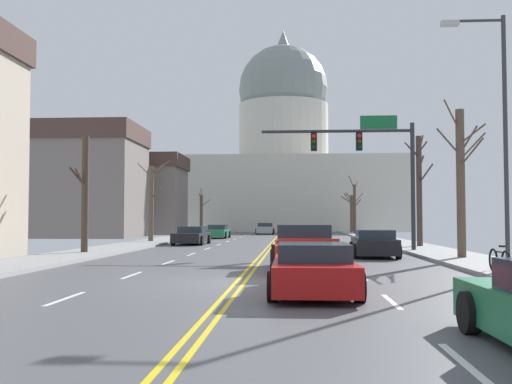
# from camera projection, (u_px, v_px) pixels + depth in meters

# --- Properties ---
(ground) EXTENTS (20.00, 180.00, 0.20)m
(ground) POSITION_uv_depth(u_px,v_px,m) (240.00, 282.00, 15.64)
(ground) COLOR #505055
(signal_gantry) EXTENTS (7.91, 0.41, 6.94)m
(signal_gantry) POSITION_uv_depth(u_px,v_px,m) (370.00, 154.00, 29.96)
(signal_gantry) COLOR #28282D
(signal_gantry) RESTS_ON ground
(street_lamp_right) EXTENTS (2.04, 0.24, 8.12)m
(street_lamp_right) POSITION_uv_depth(u_px,v_px,m) (497.00, 119.00, 18.44)
(street_lamp_right) COLOR #333338
(street_lamp_right) RESTS_ON ground
(capitol_building) EXTENTS (33.45, 23.20, 29.98)m
(capitol_building) POSITION_uv_depth(u_px,v_px,m) (283.00, 167.00, 85.96)
(capitol_building) COLOR beige
(capitol_building) RESTS_ON ground
(sedan_near_00) EXTENTS (2.15, 4.33, 1.23)m
(sedan_near_00) POSITION_uv_depth(u_px,v_px,m) (374.00, 244.00, 26.17)
(sedan_near_00) COLOR black
(sedan_near_00) RESTS_ON ground
(pickup_truck_near_01) EXTENTS (2.35, 5.26, 1.52)m
(pickup_truck_near_01) POSITION_uv_depth(u_px,v_px,m) (304.00, 250.00, 19.50)
(pickup_truck_near_01) COLOR maroon
(pickup_truck_near_01) RESTS_ON ground
(sedan_near_02) EXTENTS (2.05, 4.50, 1.18)m
(sedan_near_02) POSITION_uv_depth(u_px,v_px,m) (313.00, 270.00, 13.37)
(sedan_near_02) COLOR #B71414
(sedan_near_02) RESTS_ON ground
(sedan_oncoming_00) EXTENTS (2.15, 4.62, 1.20)m
(sedan_oncoming_00) POSITION_uv_depth(u_px,v_px,m) (192.00, 236.00, 38.83)
(sedan_oncoming_00) COLOR black
(sedan_oncoming_00) RESTS_ON ground
(sedan_oncoming_01) EXTENTS (1.99, 4.32, 1.18)m
(sedan_oncoming_01) POSITION_uv_depth(u_px,v_px,m) (218.00, 232.00, 51.11)
(sedan_oncoming_01) COLOR #1E7247
(sedan_oncoming_01) RESTS_ON ground
(sedan_oncoming_02) EXTENTS (2.04, 4.24, 1.23)m
(sedan_oncoming_02) POSITION_uv_depth(u_px,v_px,m) (265.00, 229.00, 64.11)
(sedan_oncoming_02) COLOR #9EA3A8
(sedan_oncoming_02) RESTS_ON ground
(flank_building_00) EXTENTS (8.64, 8.63, 10.35)m
(flank_building_00) POSITION_uv_depth(u_px,v_px,m) (93.00, 181.00, 53.44)
(flank_building_00) COLOR slate
(flank_building_00) RESTS_ON ground
(flank_building_01) EXTENTS (12.92, 7.66, 8.66)m
(flank_building_01) POSITION_uv_depth(u_px,v_px,m) (126.00, 194.00, 63.88)
(flank_building_01) COLOR slate
(flank_building_01) RESTS_ON ground
(bare_tree_00) EXTENTS (2.41, 2.29, 6.28)m
(bare_tree_00) POSITION_uv_depth(u_px,v_px,m) (354.00, 207.00, 63.70)
(bare_tree_00) COLOR #4C3D2D
(bare_tree_00) RESTS_ON ground
(bare_tree_01) EXTENTS (0.66, 1.78, 5.58)m
(bare_tree_01) POSITION_uv_depth(u_px,v_px,m) (85.00, 192.00, 27.74)
(bare_tree_01) COLOR #423328
(bare_tree_01) RESTS_ON ground
(bare_tree_02) EXTENTS (2.03, 1.93, 6.54)m
(bare_tree_02) POSITION_uv_depth(u_px,v_px,m) (461.00, 180.00, 24.06)
(bare_tree_02) COLOR brown
(bare_tree_02) RESTS_ON ground
(bare_tree_03) EXTENTS (2.49, 1.34, 5.79)m
(bare_tree_03) POSITION_uv_depth(u_px,v_px,m) (152.00, 201.00, 41.27)
(bare_tree_03) COLOR brown
(bare_tree_03) RESTS_ON ground
(bare_tree_04) EXTENTS (1.88, 1.72, 4.71)m
(bare_tree_04) POSITION_uv_depth(u_px,v_px,m) (352.00, 212.00, 68.08)
(bare_tree_04) COLOR brown
(bare_tree_04) RESTS_ON ground
(bare_tree_05) EXTENTS (1.07, 1.94, 4.73)m
(bare_tree_05) POSITION_uv_depth(u_px,v_px,m) (201.00, 213.00, 59.75)
(bare_tree_05) COLOR #423328
(bare_tree_05) RESTS_ON ground
(bare_tree_06) EXTENTS (1.53, 2.40, 6.61)m
(bare_tree_06) POSITION_uv_depth(u_px,v_px,m) (419.00, 187.00, 34.00)
(bare_tree_06) COLOR #423328
(bare_tree_06) RESTS_ON ground
(bicycle_parked) EXTENTS (0.12, 1.77, 0.85)m
(bicycle_parked) POSITION_uv_depth(u_px,v_px,m) (499.00, 261.00, 17.12)
(bicycle_parked) COLOR black
(bicycle_parked) RESTS_ON ground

